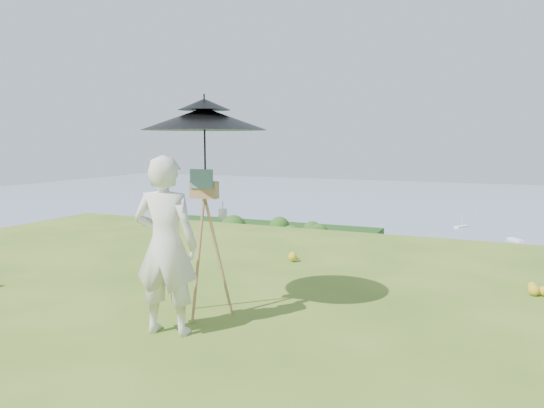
% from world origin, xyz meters
% --- Properties ---
extents(ground, '(14.00, 14.00, 0.00)m').
position_xyz_m(ground, '(0.00, 0.00, 0.00)').
color(ground, '#466C1E').
rests_on(ground, ground).
extents(shoreline_tier, '(170.00, 28.00, 8.00)m').
position_xyz_m(shoreline_tier, '(0.00, 75.00, -36.00)').
color(shoreline_tier, '#6D6257').
rests_on(shoreline_tier, bay_water).
extents(bay_water, '(700.00, 700.00, 0.00)m').
position_xyz_m(bay_water, '(0.00, 240.00, -34.00)').
color(bay_water, '#7696A8').
rests_on(bay_water, ground).
extents(peninsula, '(90.00, 60.00, 12.00)m').
position_xyz_m(peninsula, '(-75.00, 155.00, -29.00)').
color(peninsula, '#1B390F').
rests_on(peninsula, bay_water).
extents(slope_trees, '(110.00, 50.00, 6.00)m').
position_xyz_m(slope_trees, '(0.00, 35.00, -15.00)').
color(slope_trees, '#214C16').
rests_on(slope_trees, forest_slope).
extents(harbor_town, '(110.00, 22.00, 5.00)m').
position_xyz_m(harbor_town, '(0.00, 75.00, -29.50)').
color(harbor_town, silver).
rests_on(harbor_town, shoreline_tier).
extents(moored_boats, '(140.00, 140.00, 0.70)m').
position_xyz_m(moored_boats, '(-12.50, 161.00, -33.65)').
color(moored_boats, white).
rests_on(moored_boats, bay_water).
extents(wildflowers, '(10.00, 10.50, 0.12)m').
position_xyz_m(wildflowers, '(0.00, 0.25, 0.06)').
color(wildflowers, gold).
rests_on(wildflowers, ground).
extents(painter, '(0.70, 0.53, 1.74)m').
position_xyz_m(painter, '(-0.12, 0.67, 0.87)').
color(painter, silver).
rests_on(painter, ground).
extents(field_easel, '(0.65, 0.65, 1.58)m').
position_xyz_m(field_easel, '(-0.05, 1.28, 0.79)').
color(field_easel, brown).
rests_on(field_easel, ground).
extents(sun_umbrella, '(1.42, 1.42, 1.05)m').
position_xyz_m(sun_umbrella, '(-0.05, 1.31, 1.83)').
color(sun_umbrella, black).
rests_on(sun_umbrella, field_easel).
extents(painter_cap, '(0.19, 0.22, 0.10)m').
position_xyz_m(painter_cap, '(-0.12, 0.67, 1.69)').
color(painter_cap, '#CB6F7D').
rests_on(painter_cap, painter).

